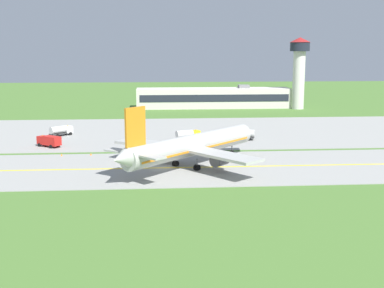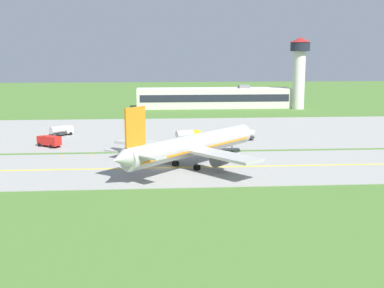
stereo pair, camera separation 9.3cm
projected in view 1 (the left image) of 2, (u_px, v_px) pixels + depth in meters
ground_plane at (164, 168)px, 94.69m from camera, size 500.00×500.00×0.00m
taxiway_strip at (164, 168)px, 94.69m from camera, size 240.00×28.00×0.10m
apron_pad at (198, 131)px, 136.58m from camera, size 140.00×52.00×0.10m
taxiway_centreline at (164, 168)px, 94.68m from camera, size 220.00×0.60×0.01m
airplane_lead at (191, 146)px, 94.96m from camera, size 30.67×31.77×12.70m
service_truck_baggage at (242, 134)px, 123.85m from camera, size 6.34×3.75×2.65m
service_truck_fuel at (49, 141)px, 114.71m from camera, size 6.03×5.25×2.60m
service_truck_catering at (61, 130)px, 129.43m from camera, size 5.77×5.61×2.65m
service_truck_pushback at (188, 135)px, 122.83m from camera, size 6.33×4.15×2.65m
terminal_building at (213, 98)px, 191.61m from camera, size 57.82×10.15×8.60m
control_tower at (299, 66)px, 185.87m from camera, size 7.60×7.60×26.18m
traffic_cone_near_edge at (91, 154)px, 105.85m from camera, size 0.44×0.44×0.60m
traffic_cone_mid_edge at (62, 155)px, 105.20m from camera, size 0.44×0.44×0.60m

